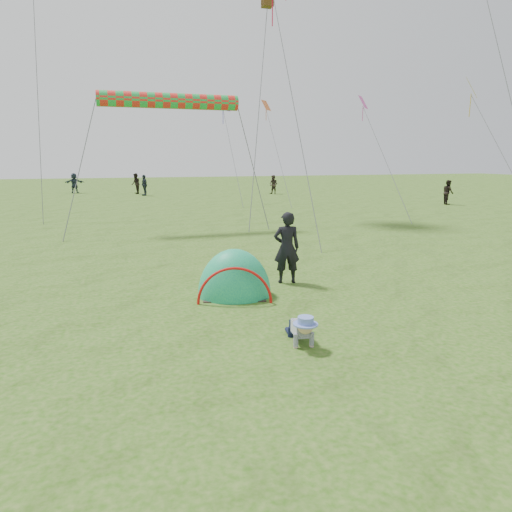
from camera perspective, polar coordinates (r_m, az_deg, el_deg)
name	(u,v)px	position (r m, az deg, el deg)	size (l,w,h in m)	color
ground	(310,340)	(7.98, 6.77, -10.43)	(140.00, 140.00, 0.00)	#1E5209
crawling_toddler	(302,328)	(7.71, 5.74, -8.96)	(0.52, 0.74, 0.57)	black
popup_tent	(235,295)	(10.41, -2.70, -4.93)	(1.66, 1.36, 2.14)	#0E786C
standing_adult	(287,248)	(11.27, 3.86, 1.05)	(0.65, 0.43, 1.78)	black
crowd_person_1	(136,184)	(41.37, -14.79, 8.74)	(0.87, 0.67, 1.78)	black
crowd_person_2	(144,185)	(39.36, -13.79, 8.59)	(1.01, 0.42, 1.72)	#252E38
crowd_person_7	(448,192)	(33.42, 22.87, 7.36)	(0.80, 0.62, 1.64)	black
crowd_person_11	(74,183)	(44.23, -21.76, 8.47)	(1.64, 0.52, 1.76)	#263241
crowd_person_13	(274,185)	(39.99, 2.20, 8.91)	(0.79, 0.61, 1.62)	#382D26
rainbow_tube_kite	(170,101)	(20.45, -10.75, 18.52)	(0.64, 0.64, 5.83)	red
diamond_kite_2	(472,88)	(27.26, 25.36, 18.47)	(1.16, 1.16, 0.00)	gold
diamond_kite_4	(223,104)	(33.72, -4.17, 18.42)	(1.08, 1.08, 0.00)	#2B28CF
diamond_kite_5	(363,102)	(27.07, 13.25, 18.21)	(0.80, 0.80, 0.00)	#EF4EB8
diamond_kite_6	(266,105)	(33.22, 1.27, 18.31)	(0.81, 0.81, 0.00)	orange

